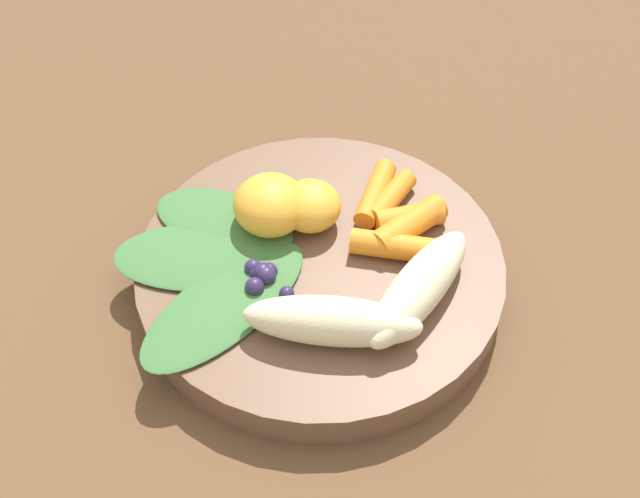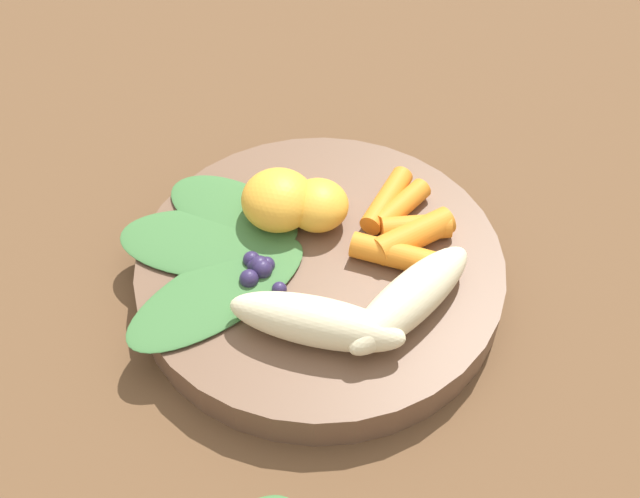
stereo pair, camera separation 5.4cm
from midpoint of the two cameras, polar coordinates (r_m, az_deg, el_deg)
ground_plane at (r=0.57m, az=2.71°, el=-2.71°), size 2.40×2.40×0.00m
bowl at (r=0.56m, az=2.77°, el=-1.80°), size 0.26×0.26×0.03m
banana_peeled_left at (r=0.51m, az=9.55°, el=-3.74°), size 0.11×0.09×0.03m
banana_peeled_right at (r=0.49m, az=2.88°, el=-5.45°), size 0.03×0.11×0.03m
orange_segment_near at (r=0.56m, az=-0.28°, el=3.42°), size 0.05×0.05×0.04m
orange_segment_far at (r=0.56m, az=2.60°, el=3.04°), size 0.04×0.04×0.03m
carrot_front at (r=0.54m, az=8.48°, el=-0.62°), size 0.02×0.07×0.02m
carrot_mid_left at (r=0.55m, az=9.54°, el=0.80°), size 0.06×0.06×0.02m
carrot_mid_right at (r=0.56m, az=9.69°, el=1.38°), size 0.03×0.05×0.02m
carrot_rear at (r=0.58m, az=8.58°, el=2.97°), size 0.05×0.04×0.02m
carrot_small at (r=0.58m, az=7.52°, el=3.41°), size 0.06×0.03×0.02m
blueberry_pile at (r=0.53m, az=-1.53°, el=-1.66°), size 0.03×0.04×0.01m
coconut_shred_patch at (r=0.54m, az=-4.41°, el=-1.81°), size 0.04×0.04×0.00m
kale_leaf_left at (r=0.57m, az=-3.66°, el=2.61°), size 0.09×0.12×0.01m
kale_leaf_right at (r=0.55m, az=-5.58°, el=0.28°), size 0.07×0.13×0.01m
kale_leaf_rear at (r=0.53m, az=-4.47°, el=-3.23°), size 0.15×0.13×0.01m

